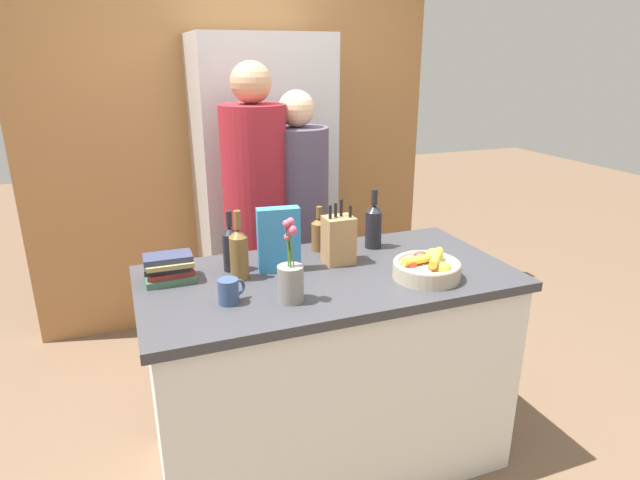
{
  "coord_description": "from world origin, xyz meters",
  "views": [
    {
      "loc": [
        -0.78,
        -1.94,
        1.81
      ],
      "look_at": [
        0.0,
        0.1,
        1.06
      ],
      "focal_mm": 30.0,
      "sensor_mm": 36.0,
      "label": 1
    }
  ],
  "objects": [
    {
      "name": "ground_plane",
      "position": [
        0.0,
        0.0,
        0.0
      ],
      "size": [
        14.0,
        14.0,
        0.0
      ],
      "primitive_type": "plane",
      "color": "brown"
    },
    {
      "name": "kitchen_island",
      "position": [
        0.0,
        0.0,
        0.47
      ],
      "size": [
        1.57,
        0.79,
        0.94
      ],
      "color": "silver",
      "rests_on": "ground_plane"
    },
    {
      "name": "back_wall_wood",
      "position": [
        0.0,
        1.71,
        1.3
      ],
      "size": [
        2.77,
        0.12,
        2.6
      ],
      "color": "#9E6B3D",
      "rests_on": "ground_plane"
    },
    {
      "name": "refrigerator",
      "position": [
        0.08,
        1.35,
        0.97
      ],
      "size": [
        0.81,
        0.62,
        1.94
      ],
      "color": "#B7B7BC",
      "rests_on": "ground_plane"
    },
    {
      "name": "fruit_bowl",
      "position": [
        0.36,
        -0.19,
        0.99
      ],
      "size": [
        0.28,
        0.28,
        0.11
      ],
      "color": "tan",
      "rests_on": "kitchen_island"
    },
    {
      "name": "knife_block",
      "position": [
        0.09,
        0.11,
        1.04
      ],
      "size": [
        0.13,
        0.11,
        0.29
      ],
      "color": "#A87A4C",
      "rests_on": "kitchen_island"
    },
    {
      "name": "flower_vase",
      "position": [
        -0.23,
        -0.19,
        1.03
      ],
      "size": [
        0.1,
        0.1,
        0.33
      ],
      "color": "gray",
      "rests_on": "kitchen_island"
    },
    {
      "name": "cereal_box",
      "position": [
        -0.18,
        0.11,
        1.08
      ],
      "size": [
        0.18,
        0.08,
        0.28
      ],
      "color": "teal",
      "rests_on": "kitchen_island"
    },
    {
      "name": "coffee_mug",
      "position": [
        -0.45,
        -0.13,
        0.98
      ],
      "size": [
        0.11,
        0.08,
        0.1
      ],
      "color": "#334770",
      "rests_on": "kitchen_island"
    },
    {
      "name": "book_stack",
      "position": [
        -0.63,
        0.17,
        0.99
      ],
      "size": [
        0.2,
        0.15,
        0.11
      ],
      "color": "#3D6047",
      "rests_on": "kitchen_island"
    },
    {
      "name": "bottle_oil",
      "position": [
        0.33,
        0.23,
        1.05
      ],
      "size": [
        0.08,
        0.08,
        0.29
      ],
      "color": "black",
      "rests_on": "kitchen_island"
    },
    {
      "name": "bottle_vinegar",
      "position": [
        -0.37,
        0.19,
        1.04
      ],
      "size": [
        0.07,
        0.07,
        0.26
      ],
      "color": "black",
      "rests_on": "kitchen_island"
    },
    {
      "name": "bottle_wine",
      "position": [
        0.07,
        0.29,
        1.02
      ],
      "size": [
        0.08,
        0.08,
        0.21
      ],
      "color": "brown",
      "rests_on": "kitchen_island"
    },
    {
      "name": "bottle_water",
      "position": [
        -0.36,
        0.09,
        1.05
      ],
      "size": [
        0.08,
        0.08,
        0.29
      ],
      "color": "brown",
      "rests_on": "kitchen_island"
    },
    {
      "name": "person_at_sink",
      "position": [
        -0.12,
        0.74,
        1.01
      ],
      "size": [
        0.34,
        0.34,
        1.79
      ],
      "rotation": [
        0.0,
        0.0,
        -0.11
      ],
      "color": "#383842",
      "rests_on": "ground_plane"
    },
    {
      "name": "person_in_blue",
      "position": [
        0.13,
        0.77,
        0.92
      ],
      "size": [
        0.34,
        0.34,
        1.65
      ],
      "rotation": [
        0.0,
        0.0,
        -0.4
      ],
      "color": "#383842",
      "rests_on": "ground_plane"
    }
  ]
}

